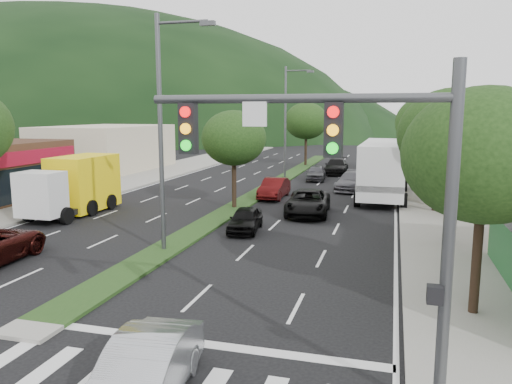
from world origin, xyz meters
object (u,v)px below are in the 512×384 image
(traffic_signal, at_px, (366,185))
(box_truck, at_px, (76,187))
(tree_r_d, at_px, (428,123))
(sedan_silver, at_px, (144,372))
(car_queue_d, at_px, (308,202))
(tree_r_b, at_px, (453,135))
(streetlight_near, at_px, (165,123))
(tree_r_e, at_px, (421,124))
(car_queue_e, at_px, (316,173))
(motorhome, at_px, (384,168))
(tree_r_c, at_px, (438,134))
(car_queue_a, at_px, (245,219))
(car_queue_f, at_px, (336,166))
(tree_r_a, at_px, (484,155))
(car_queue_c, at_px, (274,188))
(tree_med_near, at_px, (234,138))
(tree_med_far, at_px, (306,121))
(car_queue_b, at_px, (352,181))
(streetlight_mid, at_px, (288,117))

(traffic_signal, relative_size, box_truck, 1.01)
(tree_r_d, relative_size, box_truck, 1.04)
(sedan_silver, xyz_separation_m, car_queue_d, (0.04, 20.16, 0.03))
(tree_r_b, distance_m, streetlight_near, 12.47)
(tree_r_e, height_order, car_queue_e, tree_r_e)
(tree_r_b, bearing_deg, streetlight_near, -161.27)
(motorhome, bearing_deg, tree_r_c, -54.35)
(streetlight_near, xyz_separation_m, box_truck, (-8.80, 6.02, -3.97))
(car_queue_e, relative_size, box_truck, 0.57)
(tree_r_d, height_order, car_queue_e, tree_r_d)
(car_queue_a, bearing_deg, car_queue_f, 80.28)
(tree_r_a, xyz_separation_m, car_queue_c, (-10.50, 18.51, -4.12))
(streetlight_near, bearing_deg, sedan_silver, -67.08)
(traffic_signal, height_order, tree_r_d, tree_r_d)
(tree_r_a, bearing_deg, tree_r_d, 90.00)
(streetlight_near, xyz_separation_m, car_queue_a, (2.16, 4.51, -4.97))
(tree_r_c, height_order, box_truck, tree_r_c)
(tree_r_e, bearing_deg, car_queue_a, -109.31)
(car_queue_c, bearing_deg, car_queue_e, 82.21)
(sedan_silver, height_order, car_queue_a, sedan_silver)
(car_queue_a, distance_m, car_queue_c, 10.04)
(tree_r_d, bearing_deg, car_queue_f, 136.16)
(tree_r_c, distance_m, motorhome, 6.06)
(tree_r_e, relative_size, tree_med_near, 1.11)
(tree_med_near, bearing_deg, car_queue_c, 71.61)
(streetlight_near, bearing_deg, tree_r_b, 18.73)
(traffic_signal, height_order, car_queue_a, traffic_signal)
(car_queue_d, bearing_deg, streetlight_near, -119.79)
(tree_r_a, relative_size, car_queue_e, 1.68)
(tree_r_d, bearing_deg, box_truck, -142.18)
(car_queue_d, relative_size, car_queue_f, 1.02)
(motorhome, bearing_deg, car_queue_f, 111.14)
(tree_r_d, relative_size, car_queue_d, 1.38)
(tree_r_a, relative_size, tree_r_d, 0.93)
(tree_med_far, distance_m, car_queue_b, 18.24)
(tree_r_b, bearing_deg, tree_med_far, 110.56)
(tree_r_b, bearing_deg, streetlight_mid, 119.32)
(traffic_signal, bearing_deg, car_queue_a, 115.37)
(tree_med_near, height_order, car_queue_b, tree_med_near)
(tree_r_e, xyz_separation_m, car_queue_d, (-7.25, -22.49, -4.17))
(tree_med_near, height_order, car_queue_c, tree_med_near)
(tree_med_far, bearing_deg, streetlight_mid, -88.93)
(tree_med_far, height_order, car_queue_a, tree_med_far)
(tree_r_d, relative_size, car_queue_a, 2.01)
(car_queue_d, height_order, box_truck, box_truck)
(streetlight_near, xyz_separation_m, car_queue_e, (2.73, 24.51, -4.91))
(car_queue_a, xyz_separation_m, car_queue_c, (-0.87, 10.00, 0.09))
(traffic_signal, relative_size, tree_med_near, 1.16)
(traffic_signal, relative_size, tree_r_c, 1.08)
(tree_med_near, bearing_deg, tree_r_b, -26.57)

